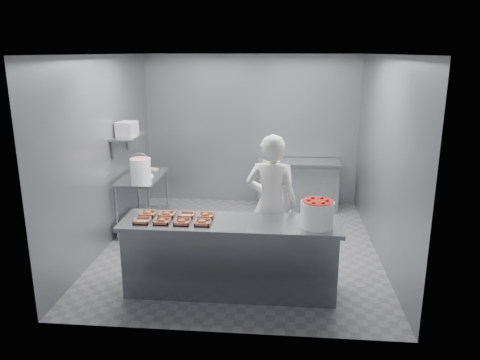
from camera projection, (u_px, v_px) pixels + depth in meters
name	position (u px, v px, depth m)	size (l,w,h in m)	color
floor	(241.00, 246.00, 7.05)	(4.50, 4.50, 0.00)	#4C4C51
ceiling	(241.00, 54.00, 6.31)	(4.50, 4.50, 0.00)	white
wall_back	(251.00, 130.00, 8.84)	(4.00, 0.04, 2.80)	slate
wall_left	(105.00, 153.00, 6.85)	(0.04, 4.50, 2.80)	slate
wall_right	(384.00, 158.00, 6.50)	(0.04, 4.50, 2.80)	slate
service_counter	(231.00, 256.00, 5.63)	(2.60, 0.70, 0.90)	slate
prep_table	(143.00, 194.00, 7.61)	(0.60, 1.20, 0.90)	slate
back_counter	(298.00, 185.00, 8.67)	(1.50, 0.60, 0.90)	slate
wall_shelf	(129.00, 136.00, 7.37)	(0.35, 0.90, 0.03)	slate
tray_0	(142.00, 221.00, 5.48)	(0.19, 0.18, 0.04)	tan
tray_1	(162.00, 221.00, 5.46)	(0.19, 0.18, 0.06)	tan
tray_2	(182.00, 222.00, 5.44)	(0.19, 0.18, 0.06)	tan
tray_3	(203.00, 222.00, 5.42)	(0.19, 0.18, 0.06)	tan
tray_4	(148.00, 214.00, 5.71)	(0.19, 0.18, 0.06)	tan
tray_5	(167.00, 214.00, 5.69)	(0.19, 0.18, 0.06)	tan
tray_6	(187.00, 215.00, 5.67)	(0.19, 0.18, 0.04)	tan
tray_7	(206.00, 215.00, 5.65)	(0.19, 0.18, 0.06)	tan
worker	(272.00, 205.00, 6.04)	(0.67, 0.44, 1.85)	silver
strawberry_tub	(317.00, 213.00, 5.31)	(0.38, 0.38, 0.31)	white
glaze_bucket	(141.00, 170.00, 7.04)	(0.32, 0.31, 0.47)	white
bucket_lid	(144.00, 176.00, 7.47)	(0.31, 0.31, 0.02)	white
rag	(153.00, 169.00, 7.95)	(0.13, 0.11, 0.02)	#CCB28C
appliance	(127.00, 129.00, 7.25)	(0.26, 0.30, 0.22)	gray
paper_stack	(272.00, 159.00, 8.59)	(0.30, 0.22, 0.05)	silver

